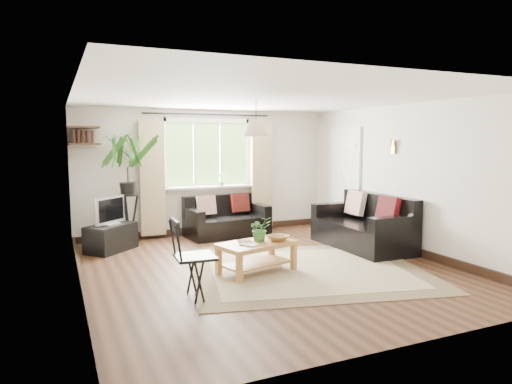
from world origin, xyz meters
name	(u,v)px	position (x,y,z in m)	size (l,w,h in m)	color
floor	(267,268)	(0.00, 0.00, 0.00)	(5.50, 5.50, 0.00)	black
ceiling	(268,97)	(0.00, 0.00, 2.40)	(5.50, 5.50, 0.00)	white
wall_back	(207,172)	(0.00, 2.75, 1.20)	(5.00, 0.02, 2.40)	silver
wall_front	(405,213)	(0.00, -2.75, 1.20)	(5.00, 0.02, 2.40)	silver
wall_left	(76,193)	(-2.50, 0.00, 1.20)	(0.02, 5.50, 2.40)	silver
wall_right	(407,178)	(2.50, 0.00, 1.20)	(0.02, 5.50, 2.40)	silver
rug	(307,270)	(0.46, -0.35, 0.01)	(3.18, 2.73, 0.02)	beige
window	(208,154)	(0.00, 2.71, 1.55)	(2.50, 0.16, 2.16)	white
door	(344,182)	(2.47, 1.70, 1.00)	(0.06, 0.96, 2.06)	silver
corner_shelf	(84,136)	(-2.25, 2.50, 1.89)	(0.50, 0.50, 0.34)	black
pendant_lamp	(256,124)	(0.00, 0.40, 2.05)	(0.36, 0.36, 0.54)	beige
wall_sconce	(392,145)	(2.43, 0.30, 1.74)	(0.12, 0.12, 0.28)	beige
sofa_back	(227,217)	(0.24, 2.31, 0.36)	(1.54, 0.77, 0.72)	black
sofa_right	(362,223)	(1.99, 0.47, 0.43)	(0.91, 1.82, 0.86)	black
coffee_table	(257,258)	(-0.24, -0.16, 0.21)	(1.05, 0.57, 0.43)	brown
table_plant	(260,229)	(-0.16, -0.09, 0.60)	(0.31, 0.27, 0.34)	#306628
bowl	(278,238)	(0.08, -0.18, 0.46)	(0.29, 0.29, 0.07)	#976534
book_a	(246,246)	(-0.47, -0.32, 0.44)	(0.17, 0.23, 0.02)	silver
book_b	(239,242)	(-0.47, -0.11, 0.44)	(0.17, 0.23, 0.02)	brown
tv_stand	(111,238)	(-1.92, 1.94, 0.22)	(0.82, 0.46, 0.44)	black
tv	(110,210)	(-1.92, 1.94, 0.68)	(0.63, 0.21, 0.48)	#A5A5AA
palm_stand	(128,190)	(-1.57, 2.32, 0.96)	(0.75, 0.75, 1.92)	black
folding_chair	(195,258)	(-1.29, -0.79, 0.47)	(0.48, 0.48, 0.93)	black
sill_plant	(222,179)	(0.25, 2.63, 1.06)	(0.14, 0.10, 0.27)	#2D6023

